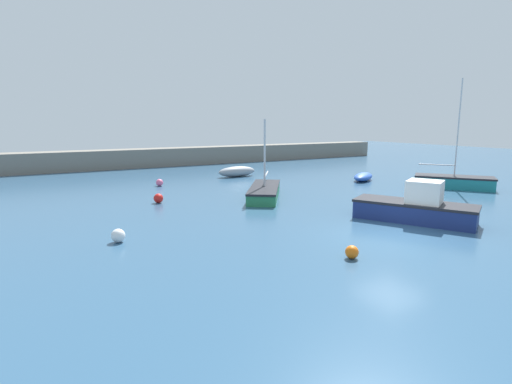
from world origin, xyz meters
name	(u,v)px	position (x,y,z in m)	size (l,w,h in m)	color
ground_plane	(392,240)	(0.00, 0.00, -0.10)	(120.00, 120.00, 0.20)	#2D5170
harbor_breakwater	(163,157)	(0.00, 30.68, 0.93)	(56.72, 2.49, 1.86)	slate
rowboat_blue_near	(237,171)	(2.87, 19.25, 0.44)	(3.42, 1.22, 0.88)	gray
cabin_cruiser_white	(416,208)	(3.05, 1.32, 0.66)	(4.13, 5.64, 1.95)	navy
open_tender_yellow	(363,177)	(10.44, 12.15, 0.31)	(3.27, 2.70, 0.63)	#2D56B7
sailboat_tall_mast	(454,182)	(13.33, 6.36, 0.46)	(4.56, 5.24, 7.50)	teal
sailboat_short_mast	(265,191)	(-0.01, 9.95, 0.38)	(4.71, 5.69, 4.76)	#287A4C
mooring_buoy_white	(118,236)	(-9.69, 4.85, 0.27)	(0.53, 0.53, 0.53)	white
mooring_buoy_red	(158,198)	(-6.15, 11.55, 0.27)	(0.55, 0.55, 0.55)	red
mooring_buoy_orange	(352,252)	(-3.17, -1.05, 0.23)	(0.46, 0.46, 0.46)	orange
mooring_buoy_pink	(159,183)	(-4.31, 17.55, 0.26)	(0.51, 0.51, 0.51)	#EA668C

